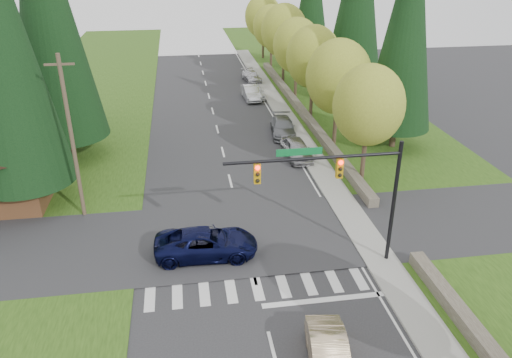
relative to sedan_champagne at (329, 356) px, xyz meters
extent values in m
plane|color=#28282B|center=(-1.98, 2.36, -0.70)|extent=(120.00, 120.00, 0.00)
cube|color=#274512|center=(11.02, 22.36, -0.67)|extent=(14.00, 110.00, 0.06)
cube|color=#274512|center=(-14.98, 22.36, -0.67)|extent=(14.00, 110.00, 0.06)
cube|color=#28282B|center=(-1.98, 10.36, -0.70)|extent=(120.00, 8.00, 0.10)
cube|color=gray|center=(4.92, 24.36, -0.63)|extent=(1.80, 80.00, 0.13)
cube|color=gray|center=(4.07, 24.36, -0.63)|extent=(0.20, 80.00, 0.13)
cube|color=#4C4438|center=(6.62, -0.64, -0.35)|extent=(0.70, 14.00, 0.70)
cube|color=#4C4438|center=(6.62, 32.36, -0.35)|extent=(0.70, 40.00, 0.70)
cylinder|color=black|center=(5.22, 6.86, 2.70)|extent=(0.20, 0.20, 6.80)
cylinder|color=black|center=(0.92, 6.86, 5.50)|extent=(8.60, 0.16, 0.16)
cube|color=#0C662D|center=(0.22, 6.91, 5.85)|extent=(2.20, 0.04, 0.35)
cube|color=#BF8C0C|center=(2.22, 6.86, 4.90)|extent=(0.32, 0.24, 1.00)
sphere|color=#FF0C05|center=(2.22, 6.72, 5.25)|extent=(0.22, 0.22, 0.22)
cube|color=#BF8C0C|center=(-1.78, 6.86, 4.90)|extent=(0.32, 0.24, 1.00)
sphere|color=#FF0C05|center=(-1.78, 6.72, 5.25)|extent=(0.22, 0.22, 0.22)
cube|color=#4C2D19|center=(-16.98, 17.36, 0.90)|extent=(6.00, 6.00, 3.20)
cylinder|color=#473828|center=(-11.48, 14.36, 4.30)|extent=(0.24, 0.24, 10.00)
cube|color=#473828|center=(-11.48, 14.36, 8.70)|extent=(1.60, 0.10, 0.12)
cylinder|color=#38281C|center=(7.22, 16.36, 1.68)|extent=(0.32, 0.32, 4.76)
ellipsoid|color=olive|center=(7.22, 16.36, 4.91)|extent=(4.80, 4.80, 5.52)
cylinder|color=#38281C|center=(7.32, 23.36, 1.76)|extent=(0.32, 0.32, 4.93)
ellipsoid|color=olive|center=(7.32, 23.36, 5.11)|extent=(5.20, 5.20, 5.98)
cylinder|color=#38281C|center=(7.12, 30.36, 1.82)|extent=(0.32, 0.32, 5.04)
ellipsoid|color=olive|center=(7.12, 30.36, 5.24)|extent=(5.00, 5.00, 5.75)
cylinder|color=#38281C|center=(7.22, 37.36, 1.71)|extent=(0.32, 0.32, 4.82)
ellipsoid|color=olive|center=(7.22, 37.36, 4.98)|extent=(5.00, 5.00, 5.75)
cylinder|color=#38281C|center=(7.32, 44.36, 1.88)|extent=(0.32, 0.32, 5.15)
ellipsoid|color=olive|center=(7.32, 44.36, 5.37)|extent=(5.40, 5.40, 6.21)
cylinder|color=#38281C|center=(7.12, 51.36, 1.65)|extent=(0.32, 0.32, 4.70)
ellipsoid|color=olive|center=(7.12, 51.36, 4.84)|extent=(4.80, 4.80, 5.52)
cylinder|color=#38281C|center=(7.22, 58.36, 1.79)|extent=(0.32, 0.32, 4.98)
ellipsoid|color=olive|center=(7.22, 58.36, 5.17)|extent=(5.20, 5.20, 5.98)
cylinder|color=#38281C|center=(-14.98, 16.36, 0.30)|extent=(0.50, 0.50, 2.00)
cylinder|color=#38281C|center=(-17.98, 20.36, 0.30)|extent=(0.50, 0.50, 2.00)
cylinder|color=#38281C|center=(-13.98, 24.36, 0.30)|extent=(0.50, 0.50, 2.00)
cone|color=black|center=(-13.98, 24.36, 10.60)|extent=(6.46, 6.46, 19.00)
cylinder|color=#38281C|center=(-15.98, 30.36, 0.30)|extent=(0.50, 0.50, 2.00)
cone|color=black|center=(-15.98, 30.36, 9.60)|extent=(5.78, 5.78, 17.00)
cylinder|color=#38281C|center=(12.02, 22.36, 0.30)|extent=(0.50, 0.50, 2.00)
cone|color=black|center=(12.02, 22.36, 9.10)|extent=(5.44, 5.44, 16.00)
cylinder|color=#38281C|center=(13.02, 36.36, 0.30)|extent=(0.50, 0.50, 2.00)
cylinder|color=#38281C|center=(12.02, 50.36, 0.30)|extent=(0.50, 0.50, 2.00)
imported|color=#D4B78D|center=(0.00, 0.00, 0.00)|extent=(2.03, 4.41, 1.40)
imported|color=black|center=(-4.25, 8.77, 0.07)|extent=(5.62, 2.78, 1.53)
imported|color=#9E9DA2|center=(3.62, 21.27, 0.06)|extent=(2.08, 4.56, 1.52)
imported|color=slate|center=(3.62, 26.57, 0.01)|extent=(2.52, 5.08, 1.42)
imported|color=silver|center=(2.45, 37.79, 0.04)|extent=(1.76, 4.54, 1.47)
imported|color=white|center=(3.16, 38.36, -0.03)|extent=(1.73, 3.98, 1.34)
imported|color=silver|center=(3.62, 45.36, -0.08)|extent=(2.32, 4.48, 1.24)
camera|label=1|loc=(-5.09, -14.05, 14.70)|focal=35.00mm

